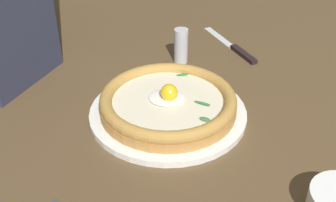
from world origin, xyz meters
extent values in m
cube|color=brown|center=(0.00, 0.00, -0.01)|extent=(2.40, 2.40, 0.03)
cylinder|color=white|center=(0.04, 0.03, 0.01)|extent=(0.30, 0.30, 0.01)
cylinder|color=#BE8241|center=(0.04, 0.03, 0.02)|extent=(0.26, 0.26, 0.02)
torus|color=#B8863E|center=(0.04, 0.03, 0.04)|extent=(0.26, 0.26, 0.02)
cylinder|color=beige|center=(0.04, 0.03, 0.03)|extent=(0.21, 0.21, 0.00)
ellipsoid|color=white|center=(0.03, 0.03, 0.04)|extent=(0.07, 0.06, 0.01)
sphere|color=yellow|center=(0.04, 0.03, 0.05)|extent=(0.03, 0.03, 0.03)
ellipsoid|color=#31813D|center=(0.04, 0.12, 0.04)|extent=(0.03, 0.02, 0.00)
ellipsoid|color=#386F3A|center=(0.11, -0.02, 0.04)|extent=(0.02, 0.01, 0.01)
ellipsoid|color=#599D49|center=(0.02, 0.01, 0.04)|extent=(0.03, 0.01, 0.00)
ellipsoid|color=#3B8543|center=(0.10, 0.03, 0.04)|extent=(0.03, 0.02, 0.01)
ellipsoid|color=#4D873E|center=(0.02, 0.06, 0.04)|extent=(0.01, 0.02, 0.00)
cube|color=silver|center=(0.08, 0.40, 0.00)|extent=(0.10, 0.12, 0.00)
cube|color=black|center=(0.15, 0.31, 0.01)|extent=(0.07, 0.08, 0.01)
cylinder|color=silver|center=(0.01, 0.25, 0.04)|extent=(0.03, 0.03, 0.08)
camera|label=1|loc=(0.19, -0.59, 0.45)|focal=44.09mm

